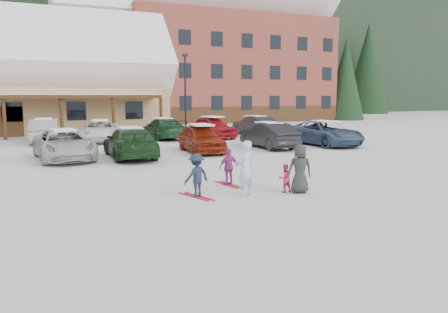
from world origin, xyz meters
name	(u,v)px	position (x,y,z in m)	size (l,w,h in m)	color
ground	(228,193)	(0.00, 0.00, 0.00)	(160.00, 160.00, 0.00)	silver
forested_hillside	(57,15)	(0.00, 85.00, 19.00)	(300.00, 70.00, 38.00)	black
alpine_hotel	(208,48)	(14.27, 38.00, 8.63)	(31.48, 14.01, 21.48)	brown
lamp_post	(185,87)	(6.90, 24.76, 3.69)	(0.50, 0.25, 6.57)	black
conifer_1	(346,68)	(30.00, 32.00, 6.26)	(4.84, 4.84, 11.22)	black
conifer_3	(130,78)	(6.00, 44.00, 5.12)	(3.96, 3.96, 9.18)	black
conifer_4	(308,72)	(34.00, 46.00, 6.54)	(5.06, 5.06, 11.73)	black
adult_skier	(246,169)	(0.33, -0.54, 0.84)	(0.61, 0.40, 1.67)	#AFCAF0
toddler_red	(285,178)	(1.68, -0.56, 0.44)	(0.43, 0.33, 0.88)	#C5305B
child_navy	(196,175)	(-1.05, -0.08, 0.65)	(0.84, 0.48, 1.30)	#182438
skis_child_navy	(197,197)	(-1.05, -0.08, 0.01)	(0.20, 1.40, 0.03)	#B5192D
child_magenta	(229,167)	(0.53, 1.12, 0.62)	(0.73, 0.30, 1.25)	#A22B83
skis_child_magenta	(229,185)	(0.53, 1.12, 0.01)	(0.20, 1.40, 0.03)	#B5192D
bystander_dark	(300,169)	(2.05, -0.81, 0.75)	(0.74, 0.48, 1.51)	#2B2A2D
parked_car_2	(64,145)	(-4.15, 9.53, 0.70)	(2.34, 5.07, 1.41)	#BCBCBC
parked_car_3	(130,143)	(-1.19, 8.90, 0.73)	(2.05, 5.03, 1.46)	#163618
parked_car_4	(201,138)	(2.68, 9.52, 0.73)	(1.73, 4.31, 1.47)	maroon
parked_car_5	(269,135)	(6.87, 9.74, 0.73)	(1.55, 4.44, 1.46)	black
parked_car_6	(325,133)	(10.69, 9.66, 0.73)	(2.42, 5.24, 1.46)	#364C6A
parked_car_9	(44,131)	(-4.82, 17.69, 0.77)	(1.62, 4.66, 1.53)	#9D9DA2
parked_car_10	(100,131)	(-1.45, 17.20, 0.70)	(2.33, 5.05, 1.40)	white
parked_car_11	(163,128)	(2.79, 17.37, 0.72)	(2.00, 4.93, 1.43)	#183D22
parked_car_12	(212,127)	(6.16, 16.56, 0.76)	(1.78, 4.44, 1.51)	#AF1420
parked_car_13	(255,126)	(9.93, 17.25, 0.73)	(1.53, 4.40, 1.45)	black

